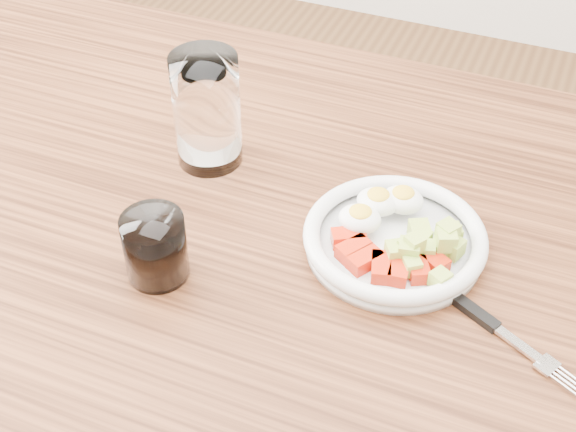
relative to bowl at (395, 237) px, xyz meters
name	(u,v)px	position (x,y,z in m)	size (l,w,h in m)	color
dining_table	(292,301)	(-0.11, -0.03, -0.12)	(1.50, 0.90, 0.77)	brown
bowl	(395,237)	(0.00, 0.00, 0.00)	(0.21, 0.21, 0.05)	white
fork	(481,317)	(0.12, -0.07, -0.01)	(0.19, 0.11, 0.01)	black
water_glass	(207,110)	(-0.27, 0.07, 0.06)	(0.08, 0.08, 0.15)	white
coffee_glass	(155,248)	(-0.23, -0.14, 0.02)	(0.07, 0.07, 0.08)	white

